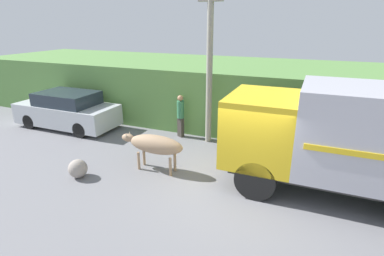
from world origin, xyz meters
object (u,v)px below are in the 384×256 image
cargo_truck (354,138)px  brown_cow (155,145)px  pedestrian_on_hill (181,114)px  utility_pole (210,63)px  parked_suv (67,110)px  roadside_rock (78,169)px

cargo_truck → brown_cow: cargo_truck is taller
pedestrian_on_hill → utility_pole: (1.24, -0.05, 2.11)m
brown_cow → utility_pole: 3.82m
cargo_truck → utility_pole: 5.56m
parked_suv → roadside_rock: size_ratio=8.03×
pedestrian_on_hill → roadside_rock: pedestrian_on_hill is taller
parked_suv → utility_pole: bearing=11.6°
cargo_truck → utility_pole: utility_pole is taller
utility_pole → roadside_rock: utility_pole is taller
brown_cow → parked_suv: size_ratio=0.47×
cargo_truck → brown_cow: bearing=-172.4°
cargo_truck → roadside_rock: (-7.56, -1.99, -1.45)m
parked_suv → roadside_rock: 5.16m
pedestrian_on_hill → cargo_truck: bearing=-178.3°
pedestrian_on_hill → roadside_rock: bearing=95.0°
parked_suv → utility_pole: size_ratio=0.78×
pedestrian_on_hill → roadside_rock: size_ratio=3.06×
cargo_truck → roadside_rock: 7.95m
parked_suv → pedestrian_on_hill: pedestrian_on_hill is taller
brown_cow → pedestrian_on_hill: pedestrian_on_hill is taller
cargo_truck → pedestrian_on_hill: size_ratio=3.64×
cargo_truck → pedestrian_on_hill: cargo_truck is taller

